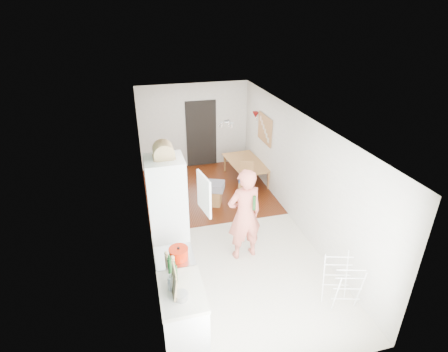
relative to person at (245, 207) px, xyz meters
name	(u,v)px	position (x,y,z in m)	size (l,w,h in m)	color
room_shell	(225,178)	(-0.12, 0.97, 0.15)	(3.20, 7.00, 2.50)	silver
floor	(225,228)	(-0.12, 0.97, -1.10)	(3.20, 7.00, 0.01)	beige
wood_floor_overlay	(207,190)	(-0.12, 2.82, -1.09)	(3.20, 3.30, 0.01)	#602C0F
sage_wall_panel	(151,215)	(-1.71, -1.03, 0.75)	(0.02, 3.00, 1.30)	slate
tile_splashback	(159,281)	(-1.70, -1.58, 0.05)	(0.02, 1.90, 0.50)	black
doorway_recess	(201,134)	(0.08, 4.45, -0.10)	(0.90, 0.04, 2.00)	black
base_cabinet	(183,315)	(-1.42, -1.58, -0.67)	(0.60, 0.90, 0.86)	white
worktop	(182,292)	(-1.42, -1.58, -0.21)	(0.62, 0.92, 0.06)	beige
range_cooker	(176,279)	(-1.42, -0.83, -0.66)	(0.60, 0.60, 0.88)	white
cooker_top	(175,257)	(-1.42, -0.83, -0.20)	(0.60, 0.60, 0.04)	#BBBBBD
fridge_housing	(168,213)	(-1.39, 0.19, -0.02)	(0.66, 0.66, 2.15)	white
fridge_door	(204,194)	(-0.78, -0.11, 0.45)	(0.56, 0.04, 0.70)	white
fridge_interior	(184,188)	(-1.08, 0.19, 0.45)	(0.02, 0.52, 0.66)	white
pinboard	(265,129)	(1.46, 2.87, 0.45)	(0.03, 0.90, 0.70)	tan
pinboard_frame	(264,129)	(1.45, 2.87, 0.45)	(0.01, 0.94, 0.74)	olive
wall_sconce	(256,115)	(1.42, 3.52, 0.65)	(0.18, 0.18, 0.16)	maroon
person	(245,207)	(0.00, 0.00, 0.00)	(0.80, 0.53, 2.20)	#D56A58
dining_table	(247,172)	(1.08, 3.12, -0.86)	(1.35, 0.75, 0.47)	olive
dining_chair	(246,180)	(0.80, 2.32, -0.67)	(0.36, 0.36, 0.87)	olive
stool	(214,197)	(-0.11, 2.02, -0.89)	(0.32, 0.32, 0.42)	olive
grey_drape	(215,186)	(-0.08, 2.01, -0.59)	(0.41, 0.41, 0.19)	slate
drying_rack	(342,284)	(1.13, -1.60, -0.66)	(0.45, 0.40, 0.87)	white
bread_bin	(164,152)	(-1.38, 0.23, 1.15)	(0.37, 0.35, 0.19)	tan
red_casserole	(179,253)	(-1.36, -0.90, -0.09)	(0.30, 0.30, 0.18)	red
steel_pan	(182,296)	(-1.44, -1.74, -0.13)	(0.18, 0.18, 0.09)	#BBBBBD
held_bottle	(254,203)	(0.13, -0.15, 0.15)	(0.06, 0.06, 0.28)	#164319
bottle_a	(175,274)	(-1.48, -1.41, -0.03)	(0.07, 0.07, 0.29)	#164319
bottle_b	(170,266)	(-1.53, -1.20, -0.05)	(0.06, 0.06, 0.26)	#164319
bottle_c	(171,283)	(-1.55, -1.54, -0.07)	(0.09, 0.09, 0.21)	silver
pepper_mill_front	(167,261)	(-1.55, -1.05, -0.07)	(0.06, 0.06, 0.22)	tan
pepper_mill_back	(173,265)	(-1.48, -1.18, -0.07)	(0.06, 0.06, 0.22)	tan
chopping_boards	(174,282)	(-1.51, -1.62, 0.01)	(0.04, 0.28, 0.38)	tan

